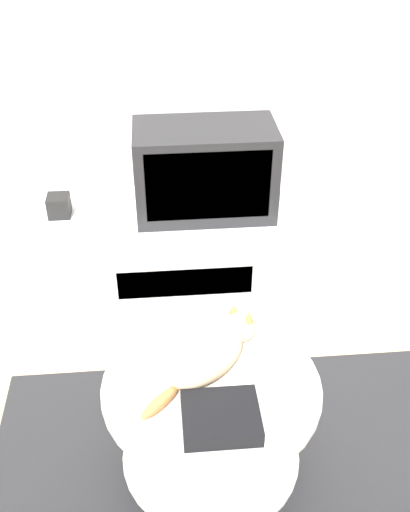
{
  "coord_description": "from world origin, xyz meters",
  "views": [
    {
      "loc": [
        -0.22,
        -1.37,
        1.97
      ],
      "look_at": [
        -0.06,
        0.52,
        0.61
      ],
      "focal_mm": 42.0,
      "sensor_mm": 36.0,
      "label": 1
    }
  ],
  "objects": [
    {
      "name": "rug",
      "position": [
        0.0,
        0.0,
        0.01
      ],
      "size": [
        1.81,
        1.04,
        0.02
      ],
      "color": "#28282B",
      "rests_on": "ground_plane"
    },
    {
      "name": "tv",
      "position": [
        -0.02,
        1.0,
        0.73
      ],
      "size": [
        0.62,
        0.33,
        0.41
      ],
      "color": "#232326",
      "rests_on": "tv_stand"
    },
    {
      "name": "wall_back",
      "position": [
        0.0,
        1.35,
        1.3
      ],
      "size": [
        8.0,
        0.05,
        2.6
      ],
      "color": "silver",
      "rests_on": "ground_plane"
    },
    {
      "name": "dvd_box",
      "position": [
        -0.07,
        -0.19,
        0.52
      ],
      "size": [
        0.24,
        0.2,
        0.06
      ],
      "color": "black",
      "rests_on": "coffee_table"
    },
    {
      "name": "ground_plane",
      "position": [
        0.0,
        0.0,
        0.0
      ],
      "size": [
        12.0,
        12.0,
        0.0
      ],
      "primitive_type": "plane",
      "color": "tan"
    },
    {
      "name": "coffee_table",
      "position": [
        -0.09,
        -0.03,
        0.31
      ],
      "size": [
        0.72,
        0.72,
        0.47
      ],
      "color": "#B2B2B7",
      "rests_on": "rug"
    },
    {
      "name": "cat",
      "position": [
        -0.08,
        0.06,
        0.55
      ],
      "size": [
        0.42,
        0.43,
        0.14
      ],
      "rotation": [
        0.0,
        0.0,
        0.79
      ],
      "color": "beige",
      "rests_on": "coffee_table"
    },
    {
      "name": "tv_stand",
      "position": [
        -0.13,
        1.0,
        0.26
      ],
      "size": [
        1.34,
        0.53,
        0.53
      ],
      "color": "white",
      "rests_on": "ground_plane"
    },
    {
      "name": "speaker",
      "position": [
        -0.68,
        1.02,
        0.58
      ],
      "size": [
        0.1,
        0.1,
        0.1
      ],
      "color": "black",
      "rests_on": "tv_stand"
    }
  ]
}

